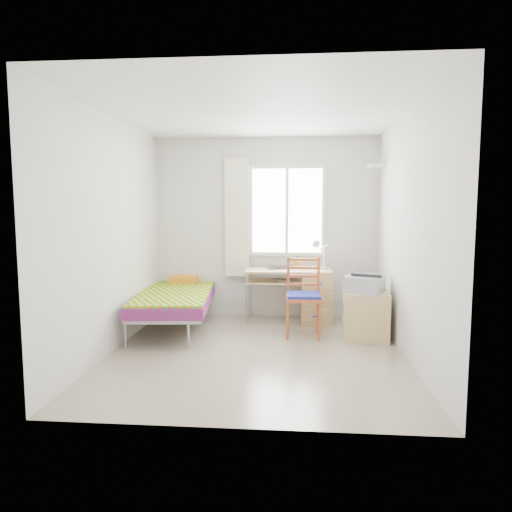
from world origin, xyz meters
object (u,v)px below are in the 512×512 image
Objects in this scene: bed at (177,296)px; chair at (304,291)px; desk at (311,294)px; printer at (365,283)px; cabinet at (366,315)px.

chair is at bearing -14.33° from bed.
printer reaches higher than desk.
chair reaches higher than bed.
desk is at bearing 135.04° from cabinet.
bed is 1.84m from desk.
bed is at bearing 169.98° from chair.
chair is 0.80m from cabinet.
bed is 2.45m from printer.
cabinet is (0.63, -0.76, -0.11)m from desk.
bed reaches higher than desk.
cabinet is 0.40m from printer.
bed is at bearing -168.33° from desk.
desk is at bearing 6.73° from bed.
desk is 0.99m from printer.
bed reaches higher than cabinet.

